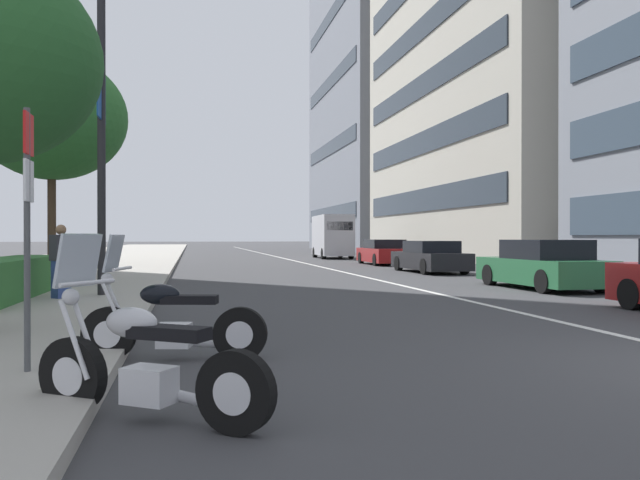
# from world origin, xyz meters

# --- Properties ---
(sidewalk_right_plaza) EXTENTS (160.00, 9.89, 0.15)m
(sidewalk_right_plaza) POSITION_xyz_m (30.00, 11.84, 0.07)
(sidewalk_right_plaza) COLOR #A39E93
(sidewalk_right_plaza) RESTS_ON ground
(lane_centre_stripe) EXTENTS (110.00, 0.16, 0.01)m
(lane_centre_stripe) POSITION_xyz_m (35.00, 0.00, 0.00)
(lane_centre_stripe) COLOR silver
(lane_centre_stripe) RESTS_ON ground
(motorcycle_mid_row) EXTENTS (1.29, 1.85, 1.47)m
(motorcycle_mid_row) POSITION_xyz_m (-0.46, 6.49, 0.43)
(motorcycle_mid_row) COLOR black
(motorcycle_mid_row) RESTS_ON ground
(motorcycle_by_sign_pole) EXTENTS (0.73, 2.14, 1.47)m
(motorcycle_by_sign_pole) POSITION_xyz_m (2.03, 6.37, 0.44)
(motorcycle_by_sign_pole) COLOR black
(motorcycle_by_sign_pole) RESTS_ON ground
(car_following_behind) EXTENTS (4.46, 1.91, 1.37)m
(car_following_behind) POSITION_xyz_m (10.63, -3.47, 0.64)
(car_following_behind) COLOR #236038
(car_following_behind) RESTS_ON ground
(car_far_down_avenue) EXTENTS (4.71, 1.86, 1.29)m
(car_far_down_avenue) POSITION_xyz_m (19.04, -3.41, 0.61)
(car_far_down_avenue) COLOR black
(car_far_down_avenue) RESTS_ON ground
(car_lead_in_lane) EXTENTS (4.73, 1.97, 1.31)m
(car_lead_in_lane) POSITION_xyz_m (26.49, -3.74, 0.62)
(car_lead_in_lane) COLOR maroon
(car_lead_in_lane) RESTS_ON ground
(delivery_van_ahead) EXTENTS (5.39, 2.23, 2.90)m
(delivery_van_ahead) POSITION_xyz_m (36.73, -3.26, 1.54)
(delivery_van_ahead) COLOR #B7B7BC
(delivery_van_ahead) RESTS_ON ground
(parking_sign_by_curb) EXTENTS (0.32, 0.06, 2.53)m
(parking_sign_by_curb) POSITION_xyz_m (0.97, 7.67, 1.73)
(parking_sign_by_curb) COLOR #47494C
(parking_sign_by_curb) RESTS_ON sidewalk_right_plaza
(street_lamp_with_banners) EXTENTS (1.26, 2.66, 8.50)m
(street_lamp_with_banners) POSITION_xyz_m (9.36, 7.72, 5.21)
(street_lamp_with_banners) COLOR #232326
(street_lamp_with_banners) RESTS_ON sidewalk_right_plaza
(clipped_hedge_bed) EXTENTS (6.19, 1.10, 0.83)m
(clipped_hedge_bed) POSITION_xyz_m (9.07, 10.00, 0.56)
(clipped_hedge_bed) COLOR #337033
(clipped_hedge_bed) RESTS_ON sidewalk_right_plaza
(street_tree_mid_sidewalk) EXTENTS (3.99, 3.99, 6.24)m
(street_tree_mid_sidewalk) POSITION_xyz_m (12.83, 9.84, 4.68)
(street_tree_mid_sidewalk) COLOR #473323
(street_tree_mid_sidewalk) RESTS_ON sidewalk_right_plaza
(pedestrian_on_plaza) EXTENTS (0.47, 0.46, 1.55)m
(pedestrian_on_plaza) POSITION_xyz_m (8.74, 8.84, 0.93)
(pedestrian_on_plaza) COLOR #33478C
(pedestrian_on_plaza) RESTS_ON sidewalk_right_plaza
(office_tower_far_left_down_avenue) EXTENTS (25.35, 21.48, 50.40)m
(office_tower_far_left_down_avenue) POSITION_xyz_m (63.18, -19.58, 25.20)
(office_tower_far_left_down_avenue) COLOR slate
(office_tower_far_left_down_avenue) RESTS_ON ground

